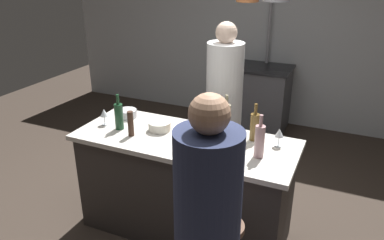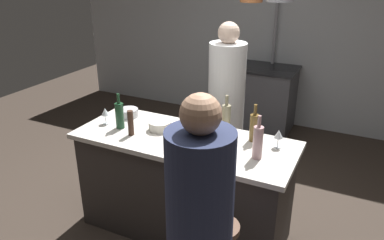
{
  "view_description": "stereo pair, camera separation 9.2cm",
  "coord_description": "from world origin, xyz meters",
  "px_view_note": "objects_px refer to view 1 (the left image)",
  "views": [
    {
      "loc": [
        1.18,
        -2.46,
        2.21
      ],
      "look_at": [
        0.0,
        0.15,
        1.0
      ],
      "focal_mm": 35.2,
      "sensor_mm": 36.0,
      "label": 1
    },
    {
      "loc": [
        1.26,
        -2.42,
        2.21
      ],
      "look_at": [
        0.0,
        0.15,
        1.0
      ],
      "focal_mm": 35.2,
      "sensor_mm": 36.0,
      "label": 2
    }
  ],
  "objects_px": {
    "wine_bottle_white": "(226,118)",
    "wine_glass_by_chef": "(214,144)",
    "wine_glass_near_right_guest": "(279,134)",
    "wine_bottle_red": "(212,133)",
    "wine_bottle_rose": "(260,141)",
    "mixing_bowl_ceramic": "(160,126)",
    "pepper_mill": "(131,124)",
    "wine_bottle_green": "(119,116)",
    "cutting_board": "(196,134)",
    "wine_glass_near_left_guest": "(104,114)",
    "wine_bottle_amber": "(255,126)",
    "mixing_bowl_steel": "(127,114)",
    "chef": "(224,114)",
    "stove_range": "(260,98)"
  },
  "relations": [
    {
      "from": "wine_bottle_amber",
      "to": "wine_bottle_green",
      "type": "distance_m",
      "value": 1.12
    },
    {
      "from": "wine_bottle_rose",
      "to": "mixing_bowl_ceramic",
      "type": "relative_size",
      "value": 1.76
    },
    {
      "from": "cutting_board",
      "to": "wine_glass_near_right_guest",
      "type": "xyz_separation_m",
      "value": [
        0.66,
        0.07,
        0.1
      ]
    },
    {
      "from": "wine_glass_near_left_guest",
      "to": "mixing_bowl_steel",
      "type": "bearing_deg",
      "value": 69.27
    },
    {
      "from": "wine_bottle_amber",
      "to": "wine_bottle_rose",
      "type": "relative_size",
      "value": 0.92
    },
    {
      "from": "pepper_mill",
      "to": "wine_bottle_red",
      "type": "height_order",
      "value": "wine_bottle_red"
    },
    {
      "from": "chef",
      "to": "wine_bottle_amber",
      "type": "bearing_deg",
      "value": -54.0
    },
    {
      "from": "pepper_mill",
      "to": "wine_glass_near_left_guest",
      "type": "height_order",
      "value": "pepper_mill"
    },
    {
      "from": "wine_bottle_white",
      "to": "wine_bottle_rose",
      "type": "distance_m",
      "value": 0.48
    },
    {
      "from": "wine_glass_by_chef",
      "to": "wine_bottle_red",
      "type": "bearing_deg",
      "value": 116.98
    },
    {
      "from": "stove_range",
      "to": "wine_bottle_amber",
      "type": "distance_m",
      "value": 2.38
    },
    {
      "from": "wine_glass_by_chef",
      "to": "mixing_bowl_ceramic",
      "type": "xyz_separation_m",
      "value": [
        -0.58,
        0.25,
        -0.07
      ]
    },
    {
      "from": "wine_glass_near_left_guest",
      "to": "chef",
      "type": "bearing_deg",
      "value": 50.58
    },
    {
      "from": "wine_bottle_green",
      "to": "mixing_bowl_steel",
      "type": "xyz_separation_m",
      "value": [
        -0.08,
        0.24,
        -0.08
      ]
    },
    {
      "from": "wine_bottle_red",
      "to": "wine_glass_near_right_guest",
      "type": "bearing_deg",
      "value": 26.15
    },
    {
      "from": "stove_range",
      "to": "mixing_bowl_steel",
      "type": "xyz_separation_m",
      "value": [
        -0.66,
        -2.27,
        0.49
      ]
    },
    {
      "from": "wine_glass_by_chef",
      "to": "wine_bottle_green",
      "type": "bearing_deg",
      "value": 171.56
    },
    {
      "from": "mixing_bowl_ceramic",
      "to": "wine_bottle_green",
      "type": "bearing_deg",
      "value": -160.85
    },
    {
      "from": "wine_bottle_white",
      "to": "wine_glass_by_chef",
      "type": "xyz_separation_m",
      "value": [
        0.07,
        -0.45,
        -0.02
      ]
    },
    {
      "from": "wine_glass_near_right_guest",
      "to": "wine_glass_near_left_guest",
      "type": "distance_m",
      "value": 1.47
    },
    {
      "from": "wine_bottle_amber",
      "to": "wine_bottle_red",
      "type": "relative_size",
      "value": 0.98
    },
    {
      "from": "mixing_bowl_steel",
      "to": "wine_bottle_red",
      "type": "bearing_deg",
      "value": -14.54
    },
    {
      "from": "wine_bottle_white",
      "to": "wine_glass_near_right_guest",
      "type": "xyz_separation_m",
      "value": [
        0.46,
        -0.09,
        -0.02
      ]
    },
    {
      "from": "stove_range",
      "to": "wine_bottle_green",
      "type": "height_order",
      "value": "wine_bottle_green"
    },
    {
      "from": "wine_glass_near_right_guest",
      "to": "mixing_bowl_ceramic",
      "type": "bearing_deg",
      "value": -173.25
    },
    {
      "from": "cutting_board",
      "to": "wine_bottle_rose",
      "type": "bearing_deg",
      "value": -15.45
    },
    {
      "from": "pepper_mill",
      "to": "wine_bottle_amber",
      "type": "relative_size",
      "value": 0.69
    },
    {
      "from": "stove_range",
      "to": "mixing_bowl_steel",
      "type": "bearing_deg",
      "value": -106.16
    },
    {
      "from": "wine_bottle_rose",
      "to": "wine_glass_by_chef",
      "type": "distance_m",
      "value": 0.33
    },
    {
      "from": "stove_range",
      "to": "wine_bottle_rose",
      "type": "height_order",
      "value": "wine_bottle_rose"
    },
    {
      "from": "wine_bottle_red",
      "to": "wine_bottle_rose",
      "type": "xyz_separation_m",
      "value": [
        0.37,
        -0.0,
        0.01
      ]
    },
    {
      "from": "cutting_board",
      "to": "wine_bottle_amber",
      "type": "bearing_deg",
      "value": 13.15
    },
    {
      "from": "wine_bottle_amber",
      "to": "mixing_bowl_ceramic",
      "type": "distance_m",
      "value": 0.79
    },
    {
      "from": "stove_range",
      "to": "wine_glass_by_chef",
      "type": "xyz_separation_m",
      "value": [
        0.33,
        -2.64,
        0.56
      ]
    },
    {
      "from": "wine_glass_near_right_guest",
      "to": "mixing_bowl_ceramic",
      "type": "xyz_separation_m",
      "value": [
        -0.97,
        -0.11,
        -0.07
      ]
    },
    {
      "from": "stove_range",
      "to": "wine_glass_near_right_guest",
      "type": "bearing_deg",
      "value": -72.55
    },
    {
      "from": "wine_bottle_green",
      "to": "wine_glass_by_chef",
      "type": "xyz_separation_m",
      "value": [
        0.9,
        -0.13,
        -0.01
      ]
    },
    {
      "from": "pepper_mill",
      "to": "wine_bottle_amber",
      "type": "height_order",
      "value": "wine_bottle_amber"
    },
    {
      "from": "wine_bottle_amber",
      "to": "wine_bottle_white",
      "type": "bearing_deg",
      "value": 167.66
    },
    {
      "from": "cutting_board",
      "to": "pepper_mill",
      "type": "bearing_deg",
      "value": -154.38
    },
    {
      "from": "pepper_mill",
      "to": "wine_bottle_green",
      "type": "height_order",
      "value": "wine_bottle_green"
    },
    {
      "from": "chef",
      "to": "wine_glass_by_chef",
      "type": "bearing_deg",
      "value": -74.03
    },
    {
      "from": "wine_bottle_green",
      "to": "wine_glass_near_right_guest",
      "type": "xyz_separation_m",
      "value": [
        1.29,
        0.23,
        -0.01
      ]
    },
    {
      "from": "wine_glass_near_left_guest",
      "to": "cutting_board",
      "type": "bearing_deg",
      "value": 9.65
    },
    {
      "from": "wine_glass_by_chef",
      "to": "mixing_bowl_ceramic",
      "type": "distance_m",
      "value": 0.63
    },
    {
      "from": "wine_bottle_amber",
      "to": "wine_glass_near_right_guest",
      "type": "distance_m",
      "value": 0.2
    },
    {
      "from": "stove_range",
      "to": "chef",
      "type": "distance_m",
      "value": 1.6
    },
    {
      "from": "wine_glass_near_left_guest",
      "to": "mixing_bowl_steel",
      "type": "xyz_separation_m",
      "value": [
        0.08,
        0.22,
        -0.07
      ]
    },
    {
      "from": "chef",
      "to": "wine_bottle_green",
      "type": "distance_m",
      "value": 1.14
    },
    {
      "from": "wine_bottle_white",
      "to": "mixing_bowl_ceramic",
      "type": "xyz_separation_m",
      "value": [
        -0.51,
        -0.2,
        -0.09
      ]
    }
  ]
}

